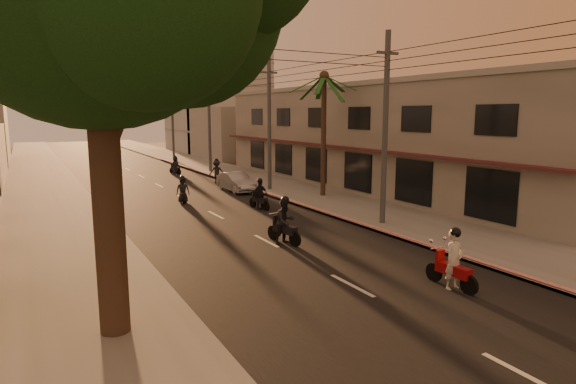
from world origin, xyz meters
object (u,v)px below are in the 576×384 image
scooter_red (453,262)px  scooter_far_c (175,166)px  scooter_mid_a (285,222)px  scooter_far_a (183,191)px  scooter_far_b (217,172)px  scooter_mid_b (260,195)px  palm_tree (324,83)px  parked_car (236,182)px

scooter_red → scooter_far_c: bearing=87.4°
scooter_far_c → scooter_mid_a: bearing=-114.1°
scooter_far_a → scooter_far_b: scooter_far_b is taller
scooter_mid_b → scooter_far_c: bearing=78.6°
scooter_red → scooter_far_a: 18.14m
scooter_mid_b → scooter_far_a: (-3.19, 3.96, -0.05)m
scooter_mid_a → scooter_far_b: size_ratio=1.04×
palm_tree → scooter_red: palm_tree is taller
scooter_far_b → scooter_mid_a: bearing=-78.2°
scooter_mid_b → scooter_red: bearing=-101.1°
scooter_mid_b → parked_car: bearing=68.2°
scooter_far_a → scooter_far_c: bearing=89.8°
palm_tree → scooter_mid_b: (-5.29, -1.73, -6.35)m
scooter_far_a → scooter_far_b: 8.24m
scooter_far_b → scooter_red: bearing=-70.3°
palm_tree → parked_car: bearing=130.4°
scooter_red → parked_car: size_ratio=0.49×
parked_car → scooter_far_c: size_ratio=2.45×
scooter_mid_a → scooter_far_b: scooter_mid_a is taller
scooter_mid_a → scooter_far_c: size_ratio=1.22×
palm_tree → scooter_far_c: palm_tree is taller
palm_tree → scooter_red: size_ratio=4.19×
scooter_mid_a → scooter_mid_b: bearing=60.9°
scooter_mid_a → scooter_mid_b: 7.27m
scooter_red → palm_tree: bearing=69.1°
scooter_mid_a → scooter_mid_b: size_ratio=1.12×
palm_tree → scooter_far_b: (-3.80, 9.02, -6.27)m
palm_tree → scooter_mid_a: size_ratio=4.10×
scooter_mid_a → scooter_far_a: scooter_mid_a is taller
scooter_far_a → parked_car: (4.47, 2.47, -0.10)m
scooter_mid_a → scooter_far_b: (3.67, 17.68, -0.02)m
scooter_far_c → scooter_far_b: bearing=-98.9°
scooter_far_c → parked_car: bearing=-103.5°
palm_tree → scooter_far_a: bearing=165.2°
scooter_mid_b → scooter_mid_a: bearing=-117.9°
palm_tree → scooter_far_b: 11.62m
scooter_far_a → parked_car: 5.11m
palm_tree → scooter_mid_a: (-7.47, -8.66, -6.25)m
scooter_far_a → scooter_mid_a: bearing=-70.8°
scooter_far_b → scooter_far_c: 7.19m
parked_car → scooter_mid_b: bearing=-102.3°
scooter_far_a → scooter_red: bearing=-66.5°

